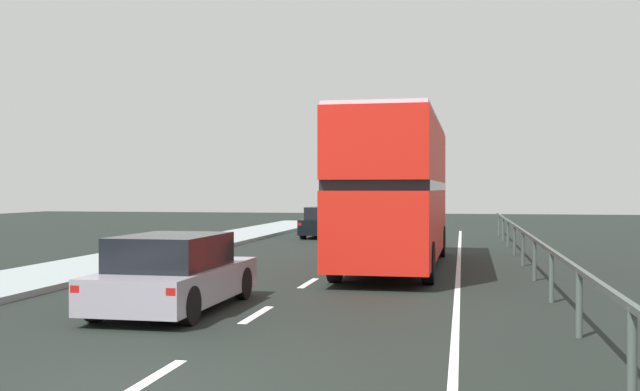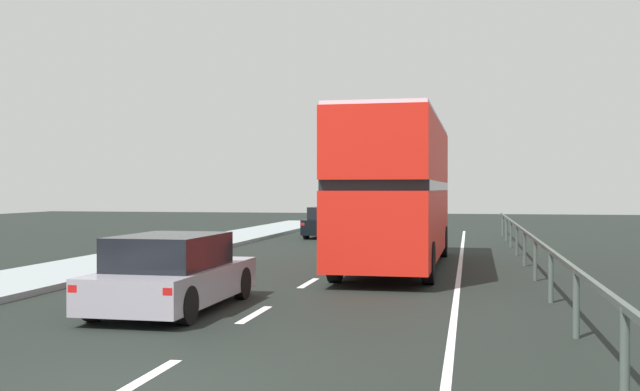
% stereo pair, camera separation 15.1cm
% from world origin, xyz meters
% --- Properties ---
extents(ground_plane, '(74.73, 120.00, 0.10)m').
position_xyz_m(ground_plane, '(0.00, 0.00, -0.05)').
color(ground_plane, black).
extents(lane_paint_markings, '(3.59, 46.00, 0.01)m').
position_xyz_m(lane_paint_markings, '(2.25, 8.32, 0.00)').
color(lane_paint_markings, silver).
rests_on(lane_paint_markings, ground).
extents(bridge_side_railing, '(0.10, 42.00, 1.04)m').
position_xyz_m(bridge_side_railing, '(5.25, 9.00, 0.85)').
color(bridge_side_railing, '#444E4A').
rests_on(bridge_side_railing, ground).
extents(double_decker_bus_red, '(2.57, 10.27, 4.14)m').
position_xyz_m(double_decker_bus_red, '(1.71, 13.15, 2.22)').
color(double_decker_bus_red, red).
rests_on(double_decker_bus_red, ground).
extents(hatchback_car_near, '(1.88, 4.34, 1.38)m').
position_xyz_m(hatchback_car_near, '(-1.61, 5.03, 0.66)').
color(hatchback_car_near, gray).
rests_on(hatchback_car_near, ground).
extents(sedan_car_ahead, '(1.92, 4.17, 1.40)m').
position_xyz_m(sedan_car_ahead, '(-2.57, 25.78, 0.67)').
color(sedan_car_ahead, black).
rests_on(sedan_car_ahead, ground).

